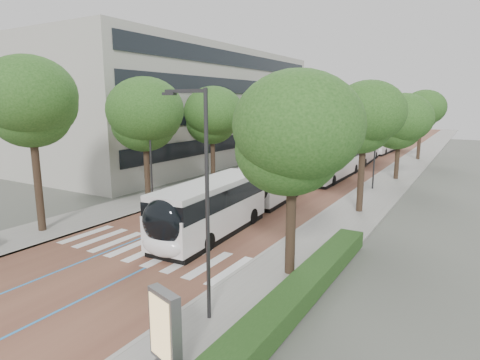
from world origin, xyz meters
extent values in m
plane|color=#51544C|center=(0.00, 0.00, 0.00)|extent=(160.00, 160.00, 0.00)
cube|color=brown|center=(0.00, 40.00, 0.01)|extent=(11.00, 140.00, 0.02)
cube|color=gray|center=(-7.50, 40.00, 0.06)|extent=(4.00, 140.00, 0.12)
cube|color=gray|center=(7.50, 40.00, 0.06)|extent=(4.00, 140.00, 0.12)
cube|color=gray|center=(-5.60, 40.00, 0.06)|extent=(0.20, 140.00, 0.14)
cube|color=gray|center=(5.60, 40.00, 0.06)|extent=(0.20, 140.00, 0.14)
cube|color=silver|center=(-4.80, 1.00, 0.03)|extent=(0.55, 3.60, 0.01)
cube|color=silver|center=(-3.55, 1.00, 0.03)|extent=(0.55, 3.60, 0.01)
cube|color=silver|center=(-2.30, 1.00, 0.03)|extent=(0.55, 3.60, 0.01)
cube|color=silver|center=(-1.05, 1.00, 0.03)|extent=(0.55, 3.60, 0.01)
cube|color=silver|center=(0.20, 1.00, 0.03)|extent=(0.55, 3.60, 0.01)
cube|color=silver|center=(1.45, 1.00, 0.03)|extent=(0.55, 3.60, 0.01)
cube|color=silver|center=(2.70, 1.00, 0.03)|extent=(0.55, 3.60, 0.01)
cube|color=silver|center=(3.95, 1.00, 0.03)|extent=(0.55, 3.60, 0.01)
cube|color=silver|center=(5.20, 1.00, 0.03)|extent=(0.55, 3.60, 0.01)
cube|color=#277DC5|center=(-1.60, 40.00, 0.02)|extent=(0.12, 126.00, 0.01)
cube|color=#277DC5|center=(1.60, 40.00, 0.02)|extent=(0.12, 126.00, 0.01)
cube|color=#A6A59A|center=(-19.50, 28.00, 7.00)|extent=(18.00, 40.00, 14.00)
cube|color=black|center=(-10.45, 28.00, 3.00)|extent=(0.12, 38.00, 1.60)
cube|color=black|center=(-10.45, 28.00, 6.20)|extent=(0.12, 38.00, 1.60)
cube|color=black|center=(-10.45, 28.00, 9.40)|extent=(0.12, 38.00, 1.60)
cube|color=black|center=(-10.45, 28.00, 12.40)|extent=(0.12, 38.00, 1.60)
cube|color=#1C3F15|center=(9.10, 0.00, 0.52)|extent=(1.20, 14.00, 0.80)
cylinder|color=#2C2C2F|center=(6.80, -3.00, 4.12)|extent=(0.14, 0.14, 8.00)
cube|color=#2C2C2F|center=(6.00, -3.00, 8.02)|extent=(1.70, 0.12, 0.12)
cube|color=#2C2C2F|center=(5.30, -3.00, 7.94)|extent=(0.50, 0.20, 0.10)
cylinder|color=#2C2C2F|center=(6.80, 22.00, 4.12)|extent=(0.14, 0.14, 8.00)
cube|color=#2C2C2F|center=(6.00, 22.00, 8.02)|extent=(1.70, 0.12, 0.12)
cube|color=#2C2C2F|center=(5.30, 22.00, 7.94)|extent=(0.50, 0.20, 0.10)
cylinder|color=#2C2C2F|center=(-6.10, 8.00, 4.12)|extent=(0.14, 0.14, 8.00)
cylinder|color=black|center=(-7.50, 0.00, 2.63)|extent=(0.44, 0.44, 5.26)
ellipsoid|color=#1C4616|center=(-7.50, 0.00, 7.41)|extent=(5.20, 5.20, 4.42)
cylinder|color=black|center=(-7.50, 9.00, 2.29)|extent=(0.44, 0.44, 4.58)
ellipsoid|color=#1C4616|center=(-7.50, 9.00, 6.45)|extent=(5.78, 5.78, 4.91)
cylinder|color=black|center=(-7.50, 18.00, 2.18)|extent=(0.44, 0.44, 4.35)
ellipsoid|color=#1C4616|center=(-7.50, 18.00, 6.13)|extent=(5.59, 5.59, 4.75)
cylinder|color=black|center=(-7.50, 28.00, 2.33)|extent=(0.44, 0.44, 4.67)
ellipsoid|color=#1C4616|center=(-7.50, 28.00, 6.58)|extent=(5.54, 5.54, 4.71)
cylinder|color=black|center=(-7.50, 40.00, 2.28)|extent=(0.44, 0.44, 4.55)
ellipsoid|color=#1C4616|center=(-7.50, 40.00, 6.41)|extent=(5.62, 5.62, 4.78)
cylinder|color=black|center=(-7.50, 55.00, 2.44)|extent=(0.44, 0.44, 4.88)
ellipsoid|color=#1C4616|center=(-7.50, 55.00, 6.88)|extent=(5.50, 5.50, 4.67)
cylinder|color=black|center=(7.70, 2.00, 2.17)|extent=(0.44, 0.44, 4.33)
ellipsoid|color=#1C4616|center=(7.70, 2.00, 6.10)|extent=(5.44, 5.44, 4.62)
cylinder|color=black|center=(7.70, 14.00, 2.27)|extent=(0.44, 0.44, 4.55)
ellipsoid|color=#1C4616|center=(7.70, 14.00, 6.41)|extent=(4.89, 4.89, 4.16)
cylinder|color=black|center=(7.70, 28.00, 1.96)|extent=(0.44, 0.44, 3.92)
ellipsoid|color=#1C4616|center=(7.70, 28.00, 5.53)|extent=(5.58, 5.58, 4.74)
cylinder|color=black|center=(7.70, 44.00, 2.24)|extent=(0.44, 0.44, 4.48)
ellipsoid|color=#1C4616|center=(7.70, 44.00, 6.31)|extent=(5.36, 5.36, 4.56)
cylinder|color=black|center=(1.26, 9.86, 1.77)|extent=(2.35, 1.04, 2.30)
cube|color=white|center=(1.57, 4.74, 1.26)|extent=(3.06, 9.49, 1.82)
cube|color=black|center=(1.57, 4.74, 2.40)|extent=(3.09, 9.31, 0.97)
cube|color=silver|center=(1.57, 4.74, 3.04)|extent=(3.00, 9.30, 0.31)
cube|color=black|center=(1.57, 4.74, 0.17)|extent=(2.99, 9.12, 0.35)
cube|color=white|center=(1.00, 14.17, 1.26)|extent=(2.96, 7.88, 1.82)
cube|color=black|center=(1.00, 14.17, 2.40)|extent=(2.99, 7.72, 0.97)
cube|color=silver|center=(1.00, 14.17, 3.04)|extent=(2.90, 7.72, 0.31)
cube|color=black|center=(1.00, 14.17, 0.17)|extent=(2.89, 7.56, 0.35)
ellipsoid|color=black|center=(1.84, 0.22, 2.00)|extent=(2.41, 1.24, 2.28)
ellipsoid|color=white|center=(1.85, 0.17, 0.86)|extent=(2.41, 1.14, 1.14)
cylinder|color=black|center=(0.58, 2.39, 0.50)|extent=(0.36, 1.02, 1.00)
cylinder|color=black|center=(2.84, 2.53, 0.50)|extent=(0.36, 1.02, 1.00)
cylinder|color=black|center=(-0.23, 15.77, 0.50)|extent=(0.36, 1.02, 1.00)
cylinder|color=black|center=(2.03, 15.90, 0.50)|extent=(0.36, 1.02, 1.00)
cylinder|color=black|center=(0.26, 7.74, 0.50)|extent=(0.36, 1.02, 1.00)
cylinder|color=black|center=(2.51, 7.88, 0.50)|extent=(0.36, 1.02, 1.00)
cube|color=white|center=(2.11, 25.56, 1.26)|extent=(2.59, 12.02, 1.82)
cube|color=black|center=(2.11, 25.56, 2.40)|extent=(2.63, 11.78, 0.97)
cube|color=silver|center=(2.11, 25.56, 3.04)|extent=(2.54, 11.78, 0.31)
cube|color=black|center=(2.11, 25.56, 0.17)|extent=(2.54, 11.54, 0.35)
ellipsoid|color=black|center=(2.07, 19.71, 2.00)|extent=(2.36, 1.12, 2.28)
ellipsoid|color=white|center=(2.07, 19.66, 0.86)|extent=(2.36, 1.02, 1.14)
cylinder|color=black|center=(0.95, 21.97, 0.50)|extent=(0.31, 1.00, 1.00)
cylinder|color=black|center=(3.21, 21.95, 0.50)|extent=(0.31, 1.00, 1.00)
cylinder|color=black|center=(1.01, 29.37, 0.50)|extent=(0.31, 1.00, 1.00)
cylinder|color=black|center=(3.27, 29.35, 0.50)|extent=(0.31, 1.00, 1.00)
cube|color=white|center=(1.72, 38.02, 1.26)|extent=(3.10, 12.11, 1.82)
cube|color=black|center=(1.72, 38.02, 2.40)|extent=(3.13, 11.87, 0.97)
cube|color=silver|center=(1.72, 38.02, 3.04)|extent=(3.04, 11.87, 0.31)
cube|color=black|center=(1.72, 38.02, 0.17)|extent=(3.02, 11.63, 0.35)
ellipsoid|color=black|center=(2.01, 32.18, 2.00)|extent=(2.40, 1.22, 2.28)
ellipsoid|color=white|center=(2.01, 32.13, 0.86)|extent=(2.40, 1.12, 1.14)
cylinder|color=black|center=(0.77, 34.37, 0.50)|extent=(0.35, 1.01, 1.00)
cylinder|color=black|center=(3.02, 34.49, 0.50)|extent=(0.35, 1.01, 1.00)
cylinder|color=black|center=(0.40, 41.76, 0.50)|extent=(0.35, 1.01, 1.00)
cylinder|color=black|center=(2.65, 41.88, 0.50)|extent=(0.35, 1.01, 1.00)
cube|color=white|center=(1.95, 50.50, 1.26)|extent=(2.97, 12.09, 1.82)
cube|color=black|center=(1.95, 50.50, 2.40)|extent=(3.00, 11.85, 0.97)
cube|color=silver|center=(1.95, 50.50, 3.04)|extent=(2.91, 11.85, 0.31)
cube|color=black|center=(1.95, 50.50, 0.17)|extent=(2.90, 11.61, 0.35)
ellipsoid|color=black|center=(1.72, 44.65, 2.00)|extent=(2.39, 1.19, 2.28)
ellipsoid|color=white|center=(1.72, 44.60, 0.86)|extent=(2.39, 1.09, 1.14)
cylinder|color=black|center=(0.68, 46.95, 0.50)|extent=(0.34, 1.01, 1.00)
cylinder|color=black|center=(2.94, 46.86, 0.50)|extent=(0.34, 1.01, 1.00)
cylinder|color=black|center=(0.97, 54.34, 0.50)|extent=(0.34, 1.01, 1.00)
cylinder|color=black|center=(3.22, 54.25, 0.50)|extent=(0.34, 1.01, 1.00)
cube|color=#59595B|center=(7.46, -6.02, 1.54)|extent=(1.23, 0.65, 2.11)
cube|color=#E8C17B|center=(7.41, -6.19, 1.54)|extent=(0.97, 0.31, 1.83)
camera|label=1|loc=(14.44, -13.66, 7.69)|focal=30.00mm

